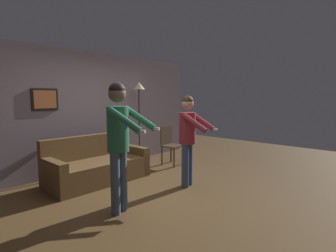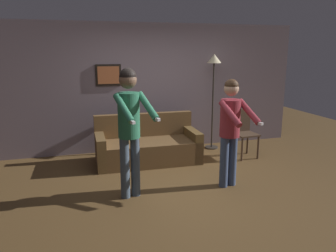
{
  "view_description": "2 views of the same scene",
  "coord_description": "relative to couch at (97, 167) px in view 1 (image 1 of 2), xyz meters",
  "views": [
    {
      "loc": [
        -3.02,
        -3.04,
        1.64
      ],
      "look_at": [
        0.07,
        -0.25,
        1.16
      ],
      "focal_mm": 28.0,
      "sensor_mm": 36.0,
      "label": 1
    },
    {
      "loc": [
        -1.53,
        -4.5,
        2.05
      ],
      "look_at": [
        -0.33,
        -0.29,
        1.04
      ],
      "focal_mm": 35.0,
      "sensor_mm": 36.0,
      "label": 2
    }
  ],
  "objects": [
    {
      "name": "torchiere_lamp",
      "position": [
        1.52,
        0.48,
        1.32
      ],
      "size": [
        0.3,
        0.3,
        1.98
      ],
      "color": "#332D28",
      "rests_on": "ground_plane"
    },
    {
      "name": "couch",
      "position": [
        0.0,
        0.0,
        0.0
      ],
      "size": [
        1.91,
        0.88,
        0.87
      ],
      "color": "brown",
      "rests_on": "ground_plane"
    },
    {
      "name": "back_wall_assembly",
      "position": [
        0.28,
        0.84,
        1.02
      ],
      "size": [
        6.4,
        0.09,
        2.6
      ],
      "color": "slate",
      "rests_on": "ground_plane"
    },
    {
      "name": "ground_plane",
      "position": [
        0.28,
        -1.28,
        -0.28
      ],
      "size": [
        12.0,
        12.0,
        0.0
      ],
      "primitive_type": "plane",
      "color": "brown"
    },
    {
      "name": "person_standing_left",
      "position": [
        -0.56,
        -1.45,
        0.85
      ],
      "size": [
        0.54,
        0.74,
        1.83
      ],
      "color": "#435466",
      "rests_on": "ground_plane"
    },
    {
      "name": "person_standing_right",
      "position": [
        0.95,
        -1.48,
        0.71
      ],
      "size": [
        0.52,
        0.63,
        1.65
      ],
      "color": "#394A6C",
      "rests_on": "ground_plane"
    },
    {
      "name": "dining_chair_distant",
      "position": [
        1.89,
        -0.19,
        0.25
      ],
      "size": [
        0.45,
        0.45,
        0.93
      ],
      "color": "#4C3828",
      "rests_on": "ground_plane"
    }
  ]
}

